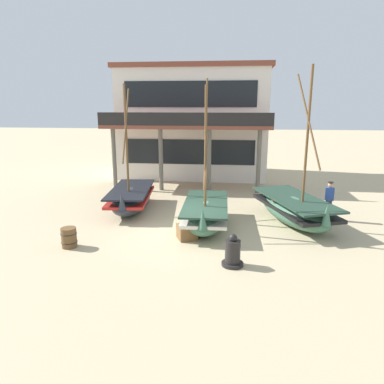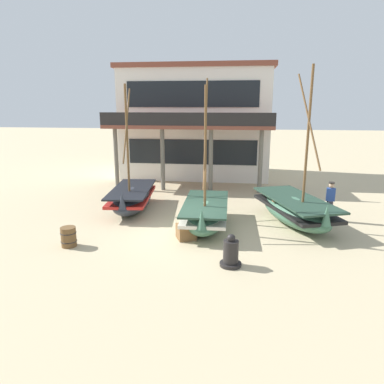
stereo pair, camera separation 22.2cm
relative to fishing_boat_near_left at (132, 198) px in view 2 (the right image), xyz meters
The scene contains 9 objects.
ground_plane 4.18m from the fishing_boat_near_left, 42.17° to the right, with size 120.00×120.00×0.00m, color tan.
fishing_boat_near_left is the anchor object (origin of this frame).
fishing_boat_centre_large 7.35m from the fishing_boat_near_left, ahead, with size 3.28×4.97×6.26m.
fishing_boat_far_right 4.15m from the fishing_boat_near_left, 28.43° to the right, with size 1.82×4.30×5.79m.
fisherman_by_hull 8.80m from the fishing_boat_near_left, ahead, with size 0.40×0.30×1.68m.
capstan_winch 7.20m from the fishing_boat_near_left, 48.76° to the right, with size 0.67×0.67×1.03m.
wooden_barrel 4.69m from the fishing_boat_near_left, 101.08° to the right, with size 0.56×0.56×0.70m.
cargo_crate 4.54m from the fishing_boat_near_left, 47.51° to the right, with size 0.65×0.65×0.54m, color brown.
harbor_building_main 9.97m from the fishing_boat_near_left, 77.99° to the left, with size 10.01×8.52×7.32m.
Camera 2 is at (1.82, -12.81, 4.83)m, focal length 33.30 mm.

